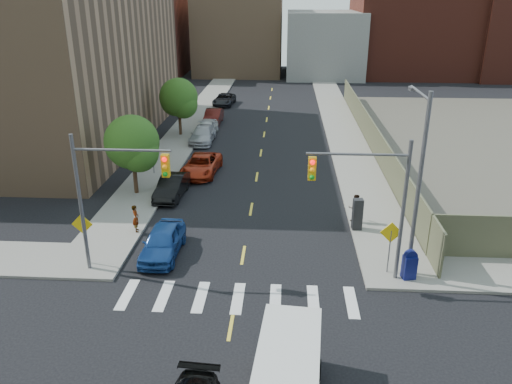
# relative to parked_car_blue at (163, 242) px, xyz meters

# --- Properties ---
(ground) EXTENTS (160.00, 160.00, 0.00)m
(ground) POSITION_rel_parked_car_blue_xyz_m (4.20, -7.80, -0.77)
(ground) COLOR black
(ground) RESTS_ON ground
(sidewalk_nw) EXTENTS (3.50, 73.00, 0.15)m
(sidewalk_nw) POSITION_rel_parked_car_blue_xyz_m (-3.55, 33.70, -0.69)
(sidewalk_nw) COLOR gray
(sidewalk_nw) RESTS_ON ground
(sidewalk_ne) EXTENTS (3.50, 73.00, 0.15)m
(sidewalk_ne) POSITION_rel_parked_car_blue_xyz_m (11.95, 33.70, -0.69)
(sidewalk_ne) COLOR gray
(sidewalk_ne) RESTS_ON ground
(fence_north) EXTENTS (0.12, 44.00, 2.50)m
(fence_north) POSITION_rel_parked_car_blue_xyz_m (13.80, 20.20, 0.48)
(fence_north) COLOR #585A3F
(fence_north) RESTS_ON ground
(building_nw) EXTENTS (22.00, 30.00, 16.00)m
(building_nw) POSITION_rel_parked_car_blue_xyz_m (-17.80, 22.20, 7.23)
(building_nw) COLOR #8C6B4C
(building_nw) RESTS_ON ground
(bg_bldg_west) EXTENTS (14.00, 18.00, 12.00)m
(bg_bldg_west) POSITION_rel_parked_car_blue_xyz_m (-17.80, 62.20, 5.23)
(bg_bldg_west) COLOR #592319
(bg_bldg_west) RESTS_ON ground
(bg_bldg_midwest) EXTENTS (14.00, 16.00, 15.00)m
(bg_bldg_midwest) POSITION_rel_parked_car_blue_xyz_m (-1.80, 64.20, 6.73)
(bg_bldg_midwest) COLOR #8C6B4C
(bg_bldg_midwest) RESTS_ON ground
(bg_bldg_center) EXTENTS (12.00, 16.00, 10.00)m
(bg_bldg_center) POSITION_rel_parked_car_blue_xyz_m (12.20, 62.20, 4.23)
(bg_bldg_center) COLOR gray
(bg_bldg_center) RESTS_ON ground
(bg_bldg_east) EXTENTS (18.00, 18.00, 16.00)m
(bg_bldg_east) POSITION_rel_parked_car_blue_xyz_m (26.20, 64.20, 7.23)
(bg_bldg_east) COLOR #592319
(bg_bldg_east) RESTS_ON ground
(signal_nw) EXTENTS (4.59, 0.30, 7.00)m
(signal_nw) POSITION_rel_parked_car_blue_xyz_m (-1.78, -1.80, 3.76)
(signal_nw) COLOR #59595E
(signal_nw) RESTS_ON ground
(signal_ne) EXTENTS (4.59, 0.30, 7.00)m
(signal_ne) POSITION_rel_parked_car_blue_xyz_m (10.18, -1.80, 3.76)
(signal_ne) COLOR #59595E
(signal_ne) RESTS_ON ground
(streetlight_ne) EXTENTS (0.25, 3.70, 9.00)m
(streetlight_ne) POSITION_rel_parked_car_blue_xyz_m (12.40, -0.90, 4.45)
(streetlight_ne) COLOR #59595E
(streetlight_ne) RESTS_ON ground
(warn_sign_nw) EXTENTS (1.06, 0.06, 2.83)m
(warn_sign_nw) POSITION_rel_parked_car_blue_xyz_m (-3.60, -1.30, 1.23)
(warn_sign_nw) COLOR #59595E
(warn_sign_nw) RESTS_ON ground
(warn_sign_ne) EXTENTS (1.06, 0.06, 2.83)m
(warn_sign_ne) POSITION_rel_parked_car_blue_xyz_m (11.40, -1.30, 1.23)
(warn_sign_ne) COLOR #59595E
(warn_sign_ne) RESTS_ON ground
(warn_sign_midwest) EXTENTS (1.06, 0.06, 2.83)m
(warn_sign_midwest) POSITION_rel_parked_car_blue_xyz_m (-3.60, 12.20, 1.23)
(warn_sign_midwest) COLOR #59595E
(warn_sign_midwest) RESTS_ON ground
(tree_west_near) EXTENTS (3.66, 3.64, 5.52)m
(tree_west_near) POSITION_rel_parked_car_blue_xyz_m (-3.80, 8.25, 2.71)
(tree_west_near) COLOR #332114
(tree_west_near) RESTS_ON ground
(tree_west_far) EXTENTS (3.66, 3.64, 5.52)m
(tree_west_far) POSITION_rel_parked_car_blue_xyz_m (-3.80, 23.25, 2.71)
(tree_west_far) COLOR #332114
(tree_west_far) RESTS_ON ground
(parked_car_blue) EXTENTS (1.89, 4.54, 1.54)m
(parked_car_blue) POSITION_rel_parked_car_blue_xyz_m (0.00, 0.00, 0.00)
(parked_car_blue) COLOR navy
(parked_car_blue) RESTS_ON ground
(parked_car_black) EXTENTS (1.77, 4.48, 1.45)m
(parked_car_black) POSITION_rel_parked_car_blue_xyz_m (-1.27, 7.96, -0.04)
(parked_car_black) COLOR black
(parked_car_black) RESTS_ON ground
(parked_car_red) EXTENTS (2.79, 5.37, 1.45)m
(parked_car_red) POSITION_rel_parked_car_blue_xyz_m (-0.02, 12.57, -0.05)
(parked_car_red) COLOR #A22810
(parked_car_red) RESTS_ON ground
(parked_car_silver) EXTENTS (2.10, 5.05, 1.46)m
(parked_car_silver) POSITION_rel_parked_car_blue_xyz_m (-1.30, 21.15, -0.04)
(parked_car_silver) COLOR #A1A2A8
(parked_car_silver) RESTS_ON ground
(parked_car_white) EXTENTS (1.87, 4.43, 1.50)m
(parked_car_white) POSITION_rel_parked_car_blue_xyz_m (-1.30, 23.65, -0.02)
(parked_car_white) COLOR silver
(parked_car_white) RESTS_ON ground
(parked_car_maroon) EXTENTS (1.65, 4.62, 1.52)m
(parked_car_maroon) POSITION_rel_parked_car_blue_xyz_m (-1.30, 28.04, -0.01)
(parked_car_maroon) COLOR #43110D
(parked_car_maroon) RESTS_ON ground
(parked_car_grey) EXTENTS (2.60, 5.02, 1.35)m
(parked_car_grey) POSITION_rel_parked_car_blue_xyz_m (-1.30, 37.49, -0.09)
(parked_car_grey) COLOR black
(parked_car_grey) RESTS_ON ground
(cargo_van) EXTENTS (2.51, 5.35, 2.38)m
(cargo_van) POSITION_rel_parked_car_blue_xyz_m (6.53, -10.07, 0.48)
(cargo_van) COLOR silver
(cargo_van) RESTS_ON ground
(mailbox) EXTENTS (0.70, 0.59, 1.50)m
(mailbox) POSITION_rel_parked_car_blue_xyz_m (12.31, -1.80, 0.11)
(mailbox) COLOR #0E1453
(mailbox) RESTS_ON sidewalk_ne
(payphone) EXTENTS (0.59, 0.50, 1.85)m
(payphone) POSITION_rel_parked_car_blue_xyz_m (10.50, 3.44, 0.31)
(payphone) COLOR black
(payphone) RESTS_ON sidewalk_ne
(pedestrian_west) EXTENTS (0.56, 0.68, 1.61)m
(pedestrian_west) POSITION_rel_parked_car_blue_xyz_m (-2.10, 2.37, 0.18)
(pedestrian_west) COLOR gray
(pedestrian_west) RESTS_ON sidewalk_nw
(pedestrian_east) EXTENTS (0.88, 0.71, 1.71)m
(pedestrian_east) POSITION_rel_parked_car_blue_xyz_m (10.50, 4.49, 0.24)
(pedestrian_east) COLOR gray
(pedestrian_east) RESTS_ON sidewalk_ne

